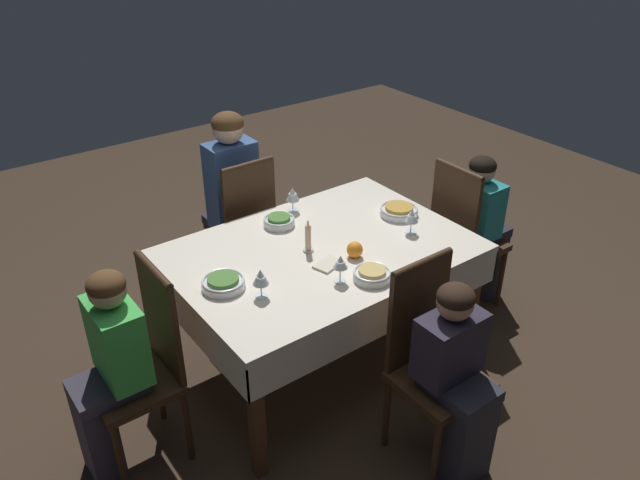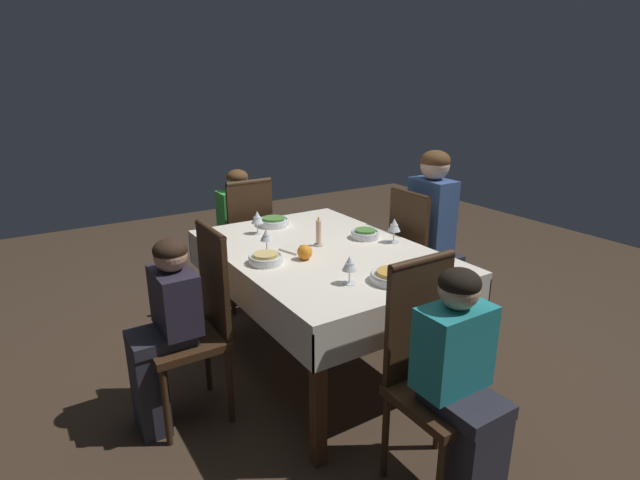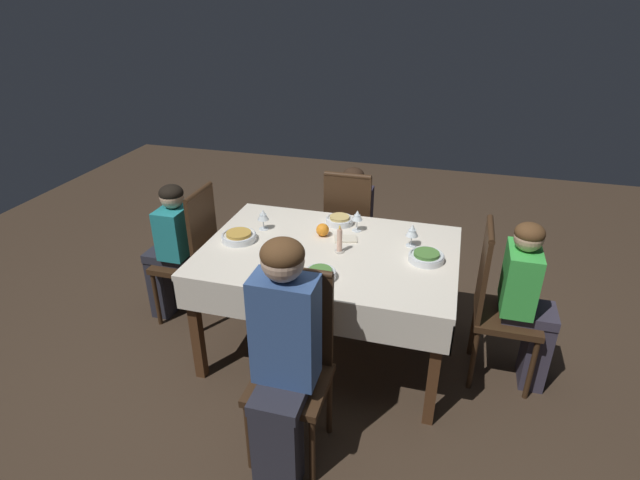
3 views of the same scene
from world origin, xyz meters
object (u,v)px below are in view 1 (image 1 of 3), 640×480
(person_child_dark, at_px, (458,377))
(chair_west, at_px, (462,234))
(person_child_teal, at_px, (481,223))
(orange_fruit, at_px, (355,250))
(wine_glass_north, at_px, (340,263))
(bowl_east, at_px, (223,283))
(wine_glass_east, at_px, (261,278))
(chair_south, at_px, (243,227))
(bowl_south, at_px, (279,221))
(person_child_green, at_px, (109,369))
(bowl_west, at_px, (399,210))
(chair_north, at_px, (430,356))
(wine_glass_west, at_px, (412,217))
(person_adult_denim, at_px, (230,194))
(candle_centerpiece, at_px, (308,239))
(wine_glass_south, at_px, (293,195))
(chair_east, at_px, (146,360))
(bowl_north, at_px, (372,274))
(dining_table, at_px, (320,261))
(napkin_red_folded, at_px, (328,264))

(person_child_dark, bearing_deg, chair_west, 41.36)
(person_child_teal, bearing_deg, person_child_dark, 126.89)
(chair_west, distance_m, orange_fruit, 0.96)
(wine_glass_north, bearing_deg, chair_west, -169.64)
(bowl_east, distance_m, wine_glass_east, 0.21)
(chair_south, bearing_deg, wine_glass_east, 64.74)
(person_child_dark, height_order, bowl_south, person_child_dark)
(person_child_green, height_order, wine_glass_east, person_child_green)
(person_child_teal, height_order, bowl_west, person_child_teal)
(chair_north, height_order, bowl_east, chair_north)
(person_child_green, xyz_separation_m, wine_glass_west, (-1.67, 0.13, 0.28))
(chair_north, bearing_deg, bowl_south, 94.12)
(person_child_dark, xyz_separation_m, bowl_west, (-0.54, -0.99, 0.24))
(chair_south, height_order, wine_glass_east, chair_south)
(chair_west, height_order, bowl_west, chair_west)
(chair_north, xyz_separation_m, person_adult_denim, (0.07, -1.71, 0.17))
(person_adult_denim, relative_size, wine_glass_west, 8.90)
(wine_glass_north, height_order, candle_centerpiece, candle_centerpiece)
(person_child_teal, relative_size, bowl_west, 4.69)
(chair_west, height_order, person_child_teal, person_child_teal)
(bowl_south, bearing_deg, wine_glass_west, 136.70)
(bowl_south, relative_size, wine_glass_south, 1.17)
(wine_glass_east, relative_size, bowl_west, 0.67)
(bowl_south, bearing_deg, chair_east, 20.83)
(chair_north, xyz_separation_m, person_child_green, (1.23, -0.75, 0.04))
(bowl_north, distance_m, wine_glass_west, 0.52)
(person_child_teal, bearing_deg, bowl_west, 77.57)
(chair_west, distance_m, person_adult_denim, 1.47)
(person_child_teal, relative_size, orange_fruit, 12.29)
(chair_east, distance_m, person_adult_denim, 1.40)
(dining_table, xyz_separation_m, person_child_dark, (-0.04, 0.95, -0.14))
(person_child_dark, distance_m, bowl_north, 0.62)
(candle_centerpiece, bearing_deg, person_child_dark, 96.55)
(chair_south, xyz_separation_m, bowl_west, (-0.61, 0.75, 0.24))
(wine_glass_south, distance_m, wine_glass_west, 0.70)
(person_child_teal, distance_m, bowl_north, 1.21)
(orange_fruit, bearing_deg, chair_west, -175.50)
(person_child_teal, bearing_deg, wine_glass_north, 99.03)
(bowl_west, bearing_deg, chair_south, -50.94)
(wine_glass_north, xyz_separation_m, napkin_red_folded, (-0.04, -0.15, -0.10))
(wine_glass_west, bearing_deg, bowl_south, -43.30)
(chair_north, distance_m, wine_glass_south, 1.26)
(wine_glass_east, bearing_deg, person_child_teal, -177.06)
(bowl_west, relative_size, wine_glass_west, 1.55)
(wine_glass_south, bearing_deg, bowl_west, 139.09)
(bowl_east, xyz_separation_m, wine_glass_east, (-0.11, 0.17, 0.08))
(person_child_green, height_order, bowl_east, person_child_green)
(person_child_dark, distance_m, bowl_west, 1.15)
(person_adult_denim, height_order, person_child_dark, person_adult_denim)
(bowl_south, xyz_separation_m, orange_fruit, (-0.13, 0.51, 0.01))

